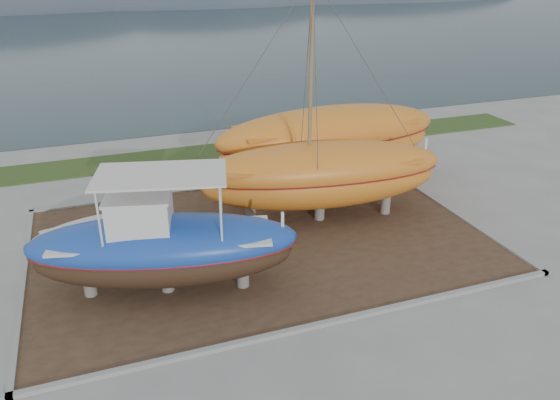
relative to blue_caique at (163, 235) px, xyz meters
name	(u,v)px	position (x,y,z in m)	size (l,w,h in m)	color
ground	(296,292)	(4.25, -1.58, -2.27)	(140.00, 140.00, 0.00)	gray
dirt_patch	(261,240)	(4.25, 2.42, -2.24)	(18.00, 12.00, 0.06)	#422D1E
curb_frame	(261,239)	(4.25, 2.42, -2.19)	(18.60, 12.60, 0.15)	gray
grass_strip	(201,154)	(4.25, 13.92, -2.23)	(44.00, 3.00, 0.08)	#284219
sea	(119,37)	(4.25, 68.42, -2.27)	(260.00, 100.00, 0.04)	#1B3036
mountain_ridge	(98,6)	(4.25, 123.42, -2.27)	(200.00, 36.00, 20.00)	#333D49
blue_caique	(163,235)	(0.00, 0.00, 0.00)	(9.17, 2.87, 4.41)	#1C46AE
white_dinghy	(92,237)	(-2.33, 3.73, -1.53)	(4.51, 1.69, 1.36)	silver
orange_sailboat	(323,108)	(7.32, 3.39, 2.87)	(10.79, 3.18, 10.14)	orange
orange_bare_hull	(329,147)	(9.40, 7.10, -0.26)	(11.89, 3.57, 3.90)	orange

